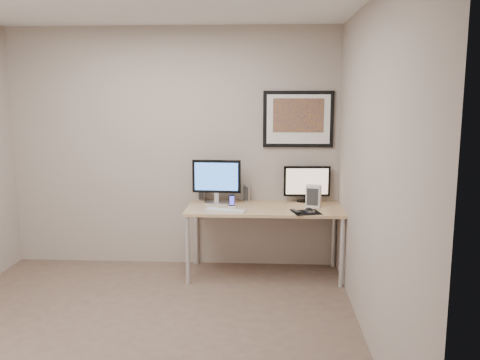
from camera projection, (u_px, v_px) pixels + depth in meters
The scene contains 14 objects.
floor at pixel (139, 331), 4.09m from camera, with size 3.60×3.60×0.00m, color brown.
room at pixel (146, 123), 4.26m from camera, with size 3.60×3.60×3.60m.
desk at pixel (264, 213), 5.26m from camera, with size 1.60×0.70×0.73m.
framed_art at pixel (298, 119), 5.40m from camera, with size 0.75×0.04×0.60m.
monitor_large at pixel (217, 180), 5.37m from camera, with size 0.52×0.18×0.47m.
monitor_tv at pixel (307, 183), 5.46m from camera, with size 0.50×0.13×0.39m.
speaker_left at pixel (202, 192), 5.57m from camera, with size 0.07×0.07×0.18m, color silver.
speaker_right at pixel (247, 193), 5.52m from camera, with size 0.07×0.07×0.18m, color silver.
phone_dock at pixel (232, 201), 5.22m from camera, with size 0.06×0.06×0.13m, color black.
keyboard at pixel (226, 210), 5.08m from camera, with size 0.42×0.11×0.01m, color silver.
mousepad at pixel (306, 212), 5.00m from camera, with size 0.26×0.23×0.00m, color black.
mouse at pixel (309, 210), 5.01m from camera, with size 0.07×0.12×0.04m, color black.
remote at pixel (295, 211), 5.02m from camera, with size 0.04×0.16×0.02m, color black.
fan_unit at pixel (313, 196), 5.26m from camera, with size 0.15×0.11×0.22m, color white.
Camera 1 is at (1.03, -3.78, 1.88)m, focal length 38.00 mm.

